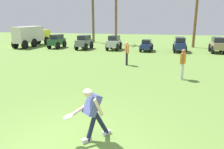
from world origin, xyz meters
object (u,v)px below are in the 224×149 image
object	(u,v)px
parked_car_slot_d	(147,45)
parked_car_slot_c	(114,42)
teammate_midfield	(127,51)
parked_car_slot_a	(57,41)
palm_tree_right_of_centre	(197,6)
parked_car_slot_e	(180,44)
frisbee_thrower	(93,111)
box_truck	(32,35)
parked_car_slot_f	(217,45)
frisbee_in_flight	(68,117)
palm_tree_far_left	(93,12)
parked_car_slot_b	(84,42)
palm_tree_left_of_centre	(116,13)
teammate_near_sideline	(183,61)

from	to	relation	value
parked_car_slot_d	parked_car_slot_c	bearing A→B (deg)	175.46
teammate_midfield	parked_car_slot_a	world-z (taller)	teammate_midfield
parked_car_slot_c	palm_tree_right_of_centre	xyz separation A→B (m)	(7.98, 3.67, 3.58)
teammate_midfield	parked_car_slot_c	bearing A→B (deg)	108.50
parked_car_slot_d	parked_car_slot_e	bearing A→B (deg)	4.98
parked_car_slot_a	parked_car_slot_e	xyz separation A→B (m)	(12.49, -0.01, -0.02)
frisbee_thrower	palm_tree_right_of_centre	world-z (taller)	palm_tree_right_of_centre
parked_car_slot_c	box_truck	distance (m)	9.65
frisbee_thrower	parked_car_slot_f	world-z (taller)	same
frisbee_in_flight	teammate_midfield	xyz separation A→B (m)	(-0.07, 9.71, 0.22)
parked_car_slot_c	parked_car_slot_e	bearing A→B (deg)	0.08
palm_tree_far_left	parked_car_slot_a	bearing A→B (deg)	-108.18
parked_car_slot_b	box_truck	distance (m)	6.66
parked_car_slot_b	parked_car_slot_c	xyz separation A→B (m)	(3.05, 0.27, 0.00)
frisbee_in_flight	parked_car_slot_b	distance (m)	17.48
teammate_midfield	parked_car_slot_b	bearing A→B (deg)	128.35
frisbee_thrower	parked_car_slot_c	size ratio (longest dim) A/B	0.59
frisbee_thrower	frisbee_in_flight	bearing A→B (deg)	-149.24
parked_car_slot_a	box_truck	size ratio (longest dim) A/B	0.40
palm_tree_far_left	palm_tree_left_of_centre	xyz separation A→B (m)	(3.27, -1.33, -0.12)
teammate_midfield	parked_car_slot_b	xyz separation A→B (m)	(-5.44, 6.88, -0.20)
parked_car_slot_a	teammate_midfield	bearing A→B (deg)	-39.84
frisbee_in_flight	palm_tree_far_left	world-z (taller)	palm_tree_far_left
parked_car_slot_e	palm_tree_far_left	size ratio (longest dim) A/B	0.40
parked_car_slot_b	parked_car_slot_d	world-z (taller)	parked_car_slot_b
frisbee_thrower	teammate_near_sideline	bearing A→B (deg)	67.43
palm_tree_right_of_centre	palm_tree_far_left	bearing A→B (deg)	167.51
parked_car_slot_c	parked_car_slot_d	bearing A→B (deg)	-4.54
palm_tree_left_of_centre	parked_car_slot_b	bearing A→B (deg)	-112.63
parked_car_slot_b	box_truck	size ratio (longest dim) A/B	0.40
parked_car_slot_d	palm_tree_right_of_centre	world-z (taller)	palm_tree_right_of_centre
frisbee_thrower	teammate_near_sideline	distance (m)	7.05
parked_car_slot_c	parked_car_slot_e	distance (m)	6.29
box_truck	frisbee_in_flight	bearing A→B (deg)	-55.75
frisbee_in_flight	parked_car_slot_f	distance (m)	18.43
frisbee_thrower	frisbee_in_flight	xyz separation A→B (m)	(-0.52, -0.31, -0.07)
teammate_midfield	parked_car_slot_f	world-z (taller)	teammate_midfield
parked_car_slot_a	palm_tree_far_left	xyz separation A→B (m)	(2.08, 6.33, 3.05)
teammate_midfield	teammate_near_sideline	bearing A→B (deg)	-41.25
parked_car_slot_a	parked_car_slot_f	world-z (taller)	same
frisbee_in_flight	palm_tree_left_of_centre	distance (m)	22.32
palm_tree_right_of_centre	parked_car_slot_d	bearing A→B (deg)	-140.34
parked_car_slot_b	parked_car_slot_e	distance (m)	9.35
teammate_midfield	parked_car_slot_e	size ratio (longest dim) A/B	0.65
parked_car_slot_a	parked_car_slot_b	xyz separation A→B (m)	(3.15, -0.29, 0.00)
parked_car_slot_f	palm_tree_far_left	bearing A→B (deg)	155.61
parked_car_slot_f	palm_tree_left_of_centre	bearing A→B (deg)	154.94
parked_car_slot_e	palm_tree_far_left	distance (m)	12.57
teammate_midfield	parked_car_slot_a	xyz separation A→B (m)	(-8.59, 7.17, -0.20)
parked_car_slot_c	palm_tree_right_of_centre	distance (m)	9.49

